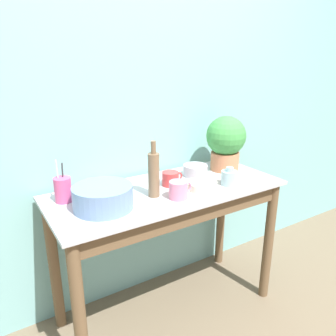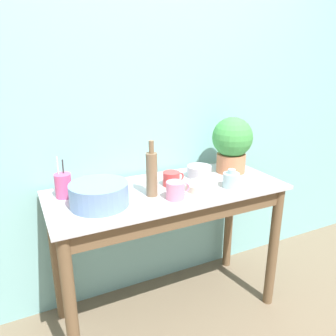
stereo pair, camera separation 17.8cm
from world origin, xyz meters
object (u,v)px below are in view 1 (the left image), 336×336
Objects in this scene: utensil_cup at (63,189)px; bottle_short at (229,178)px; mug_pink at (179,190)px; potted_plant at (226,141)px; bowl_wash_large at (103,197)px; bottle_tall at (154,174)px; mug_red at (171,179)px; bowl_small_steel at (195,170)px; bowl_small_cream at (202,185)px.

bottle_short is at bearing -17.13° from utensil_cup.
bottle_short is at bearing 1.12° from mug_pink.
potted_plant is 1.21× the size of bowl_wash_large.
bottle_short is 0.91m from utensil_cup.
bottle_tall is 1.36× the size of utensil_cup.
mug_red is 0.59× the size of utensil_cup.
mug_pink is 0.87× the size of bowl_small_steel.
bottle_tall reaches higher than bowl_small_steel.
bottle_tall reaches higher than utensil_cup.
bottle_tall is 0.20m from mug_red.
utensil_cup is at bearing 177.61° from potted_plant.
bowl_wash_large reaches higher than mug_pink.
utensil_cup reaches higher than bowl_small_cream.
mug_red is (-0.29, 0.17, -0.00)m from bottle_short.
bowl_wash_large is at bearing 173.22° from bottle_short.
bowl_small_cream is at bearing 169.00° from bottle_short.
bowl_small_cream is at bearing 12.40° from mug_pink.
bottle_short reaches higher than bowl_small_steel.
potted_plant is at bearing 54.21° from bottle_short.
utensil_cup is at bearing 170.57° from mug_red.
potted_plant is 2.66× the size of mug_pink.
bowl_small_steel is at bearing 21.12° from bottle_tall.
bottle_short is (-0.16, -0.22, -0.15)m from potted_plant.
bowl_wash_large is at bearing -167.58° from bowl_small_steel.
bowl_small_cream is at bearing -10.78° from bottle_tall.
mug_red is at bearing -9.43° from utensil_cup.
bowl_small_steel is (-0.07, 0.23, -0.01)m from bottle_short.
mug_red is 0.23m from bowl_small_steel.
potted_plant is at bearing 24.22° from mug_pink.
bowl_wash_large is at bearing 179.84° from bottle_tall.
potted_plant reaches higher than mug_pink.
mug_pink is 0.60× the size of utensil_cup.
utensil_cup reaches higher than bowl_wash_large.
potted_plant is 1.60× the size of utensil_cup.
mug_red is 0.59m from utensil_cup.
bottle_short is 0.63× the size of bowl_small_cream.
bottle_tall is at bearing -151.70° from mug_red.
potted_plant is 1.18× the size of bottle_tall.
utensil_cup reaches higher than mug_red.
bottle_short is at bearing -125.79° from potted_plant.
mug_red reaches higher than bowl_small_steel.
bowl_wash_large is 2.72× the size of bottle_short.
bottle_short is 0.35m from mug_pink.
bowl_small_cream is at bearing -18.57° from utensil_cup.
bowl_wash_large is 1.91× the size of bowl_small_steel.
bowl_small_cream is (0.55, -0.05, -0.04)m from bowl_wash_large.
bowl_small_cream is (-0.33, -0.19, -0.17)m from potted_plant.
mug_red is at bearing 28.30° from bottle_tall.
mug_pink is (0.09, -0.09, -0.08)m from bottle_tall.
mug_pink is at bearing -28.03° from utensil_cup.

